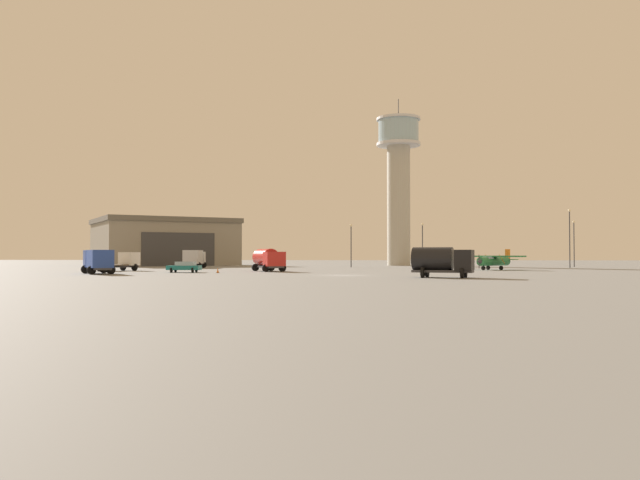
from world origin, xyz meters
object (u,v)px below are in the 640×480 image
light_post_east (351,241)px  light_post_centre (570,233)px  truck_flatbed_white (122,262)px  traffic_cone_near_left (218,270)px  car_teal (184,267)px  light_post_north (422,241)px  truck_box_blue (98,260)px  truck_box_silver (194,258)px  control_tower (399,174)px  airplane_green (494,260)px  light_post_west (574,239)px  truck_fuel_tanker_red (268,259)px  truck_fuel_tanker_black (442,260)px

light_post_east → light_post_centre: light_post_centre is taller
truck_flatbed_white → traffic_cone_near_left: size_ratio=11.13×
light_post_centre → truck_flatbed_white: bearing=-158.1°
car_teal → light_post_centre: bearing=-149.8°
light_post_north → light_post_centre: 25.26m
truck_box_blue → light_post_north: size_ratio=0.88×
truck_box_silver → light_post_east: (26.07, 8.66, 2.96)m
control_tower → light_post_north: bearing=-75.1°
car_teal → control_tower: bearing=-118.3°
truck_box_blue → light_post_centre: (64.90, 40.98, 4.26)m
airplane_green → light_post_west: bearing=-170.5°
truck_fuel_tanker_red → truck_flatbed_white: 20.51m
truck_flatbed_white → light_post_west: bearing=-38.0°
truck_box_silver → truck_fuel_tanker_black: 56.05m
car_teal → light_post_north: 51.51m
truck_fuel_tanker_black → light_post_centre: 56.20m
light_post_east → light_post_north: size_ratio=0.95×
light_post_west → traffic_cone_near_left: bearing=-140.7°
light_post_centre → light_post_north: bearing=166.7°
control_tower → truck_box_silver: control_tower is taller
truck_box_silver → light_post_west: size_ratio=0.70×
truck_box_silver → car_teal: (6.77, -26.59, -0.96)m
truck_fuel_tanker_black → car_teal: (-30.46, 15.31, -0.92)m
light_post_centre → traffic_cone_near_left: bearing=-145.5°
truck_box_blue → truck_fuel_tanker_black: size_ratio=1.15×
truck_fuel_tanker_red → light_post_north: (22.74, 33.62, 3.16)m
truck_fuel_tanker_red → car_teal: 11.46m
light_post_north → truck_flatbed_white: bearing=-142.6°
light_post_north → traffic_cone_near_left: 50.12m
control_tower → light_post_east: bearing=-114.9°
truck_box_blue → truck_box_silver: truck_box_silver is taller
truck_flatbed_white → truck_fuel_tanker_black: truck_fuel_tanker_black is taller
truck_fuel_tanker_black → truck_box_silver: bearing=147.3°
airplane_green → light_post_north: light_post_north is taller
control_tower → truck_box_silver: bearing=-141.3°
light_post_centre → car_teal: bearing=-149.0°
truck_fuel_tanker_black → car_teal: bearing=169.0°
truck_box_blue → car_teal: (8.13, 6.81, -0.88)m
airplane_green → light_post_centre: light_post_centre is taller
airplane_green → light_post_north: bearing=-112.7°
car_teal → light_post_north: bearing=-129.7°
light_post_east → truck_fuel_tanker_red: bearing=-108.8°
airplane_green → car_teal: airplane_green is taller
airplane_green → truck_box_silver: airplane_green is taller
light_post_north → traffic_cone_near_left: light_post_north is taller
truck_flatbed_white → truck_box_silver: bearing=12.4°
airplane_green → light_post_east: 28.35m
truck_fuel_tanker_red → truck_box_blue: size_ratio=1.04×
light_post_west → light_post_centre: (-3.57, -9.68, 0.76)m
control_tower → light_post_east: 25.77m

